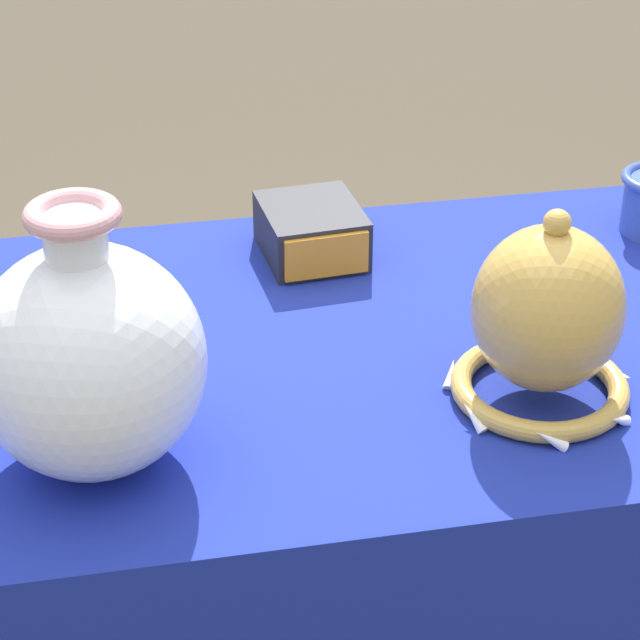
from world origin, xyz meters
TOP-DOWN VIEW (x-y plane):
  - display_table at (0.00, -0.02)m, footprint 1.34×0.65m
  - vase_tall_bulbous at (-0.20, -0.17)m, footprint 0.21×0.21m
  - vase_dome_bell at (0.24, -0.14)m, footprint 0.19×0.20m
  - mosaic_tile_box at (0.07, 0.20)m, footprint 0.13×0.15m

SIDE VIEW (x-z plane):
  - display_table at x=0.00m, z-range 0.30..1.06m
  - mosaic_tile_box at x=0.07m, z-range 0.76..0.82m
  - vase_dome_bell at x=0.24m, z-range 0.74..0.96m
  - vase_tall_bulbous at x=-0.20m, z-range 0.74..1.01m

